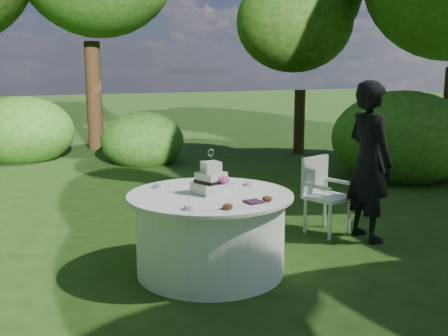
{
  "coord_description": "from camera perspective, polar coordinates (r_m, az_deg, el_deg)",
  "views": [
    {
      "loc": [
        -2.29,
        -4.2,
        1.9
      ],
      "look_at": [
        0.15,
        0.0,
        1.0
      ],
      "focal_mm": 42.0,
      "sensor_mm": 36.0,
      "label": 1
    }
  ],
  "objects": [
    {
      "name": "ground",
      "position": [
        5.15,
        -1.47,
        -11.17
      ],
      "size": [
        80.0,
        80.0,
        0.0
      ],
      "primitive_type": "plane",
      "color": "#1C350E",
      "rests_on": "ground"
    },
    {
      "name": "votives",
      "position": [
        4.94,
        -2.57,
        -2.51
      ],
      "size": [
        1.05,
        1.0,
        0.04
      ],
      "color": "silver",
      "rests_on": "table"
    },
    {
      "name": "petal_cups",
      "position": [
        4.49,
        2.63,
        -3.77
      ],
      "size": [
        0.53,
        0.14,
        0.05
      ],
      "color": "#562D16",
      "rests_on": "table"
    },
    {
      "name": "chair",
      "position": [
        6.32,
        10.65,
        -2.3
      ],
      "size": [
        0.53,
        0.53,
        0.9
      ],
      "color": "white",
      "rests_on": "ground"
    },
    {
      "name": "feather_plume",
      "position": [
        4.37,
        -0.74,
        -4.39
      ],
      "size": [
        0.48,
        0.07,
        0.01
      ],
      "primitive_type": "ellipsoid",
      "color": "white",
      "rests_on": "table"
    },
    {
      "name": "table",
      "position": [
        5.02,
        -1.49,
        -7.04
      ],
      "size": [
        1.56,
        1.56,
        0.77
      ],
      "color": "white",
      "rests_on": "ground"
    },
    {
      "name": "guest",
      "position": [
        6.1,
        15.53,
        0.7
      ],
      "size": [
        0.51,
        0.71,
        1.81
      ],
      "primitive_type": "imported",
      "rotation": [
        0.0,
        0.0,
        1.45
      ],
      "color": "black",
      "rests_on": "ground"
    },
    {
      "name": "napkins",
      "position": [
        4.58,
        3.23,
        -3.69
      ],
      "size": [
        0.14,
        0.14,
        0.02
      ],
      "primitive_type": "cube",
      "color": "#431C37",
      "rests_on": "table"
    },
    {
      "name": "cake",
      "position": [
        4.92,
        -1.39,
        -1.43
      ],
      "size": [
        0.31,
        0.31,
        0.42
      ],
      "color": "silver",
      "rests_on": "table"
    }
  ]
}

